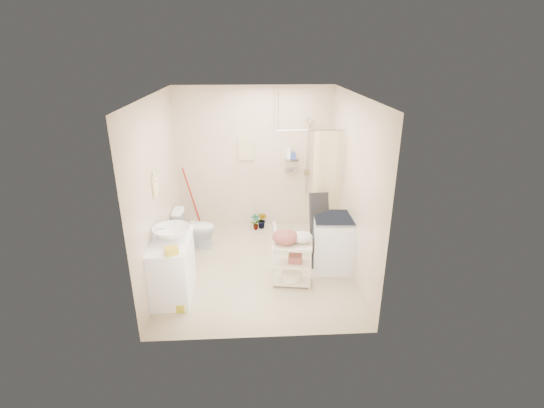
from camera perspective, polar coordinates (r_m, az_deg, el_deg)
The scene contains 23 objects.
floor at distance 6.22m, azimuth -2.09°, elevation -9.11°, with size 3.20×3.20×0.00m, color #BEB08E.
ceiling at distance 5.37m, azimuth -2.48°, elevation 15.46°, with size 2.80×3.20×0.04m, color silver.
wall_back at distance 7.19m, azimuth -2.53°, elevation 6.50°, with size 2.80×0.04×2.60m, color beige.
wall_front at distance 4.19m, azimuth -1.83°, elevation -5.01°, with size 2.80×0.04×2.60m, color beige.
wall_left at distance 5.81m, azimuth -16.21°, elevation 1.92°, with size 0.04×3.20×2.60m, color beige.
wall_right at distance 5.85m, azimuth 11.58°, elevation 2.48°, with size 0.04×3.20×2.60m, color beige.
vanity at distance 5.56m, azimuth -14.18°, elevation -8.92°, with size 0.52×0.93×0.82m, color white.
sink at distance 5.37m, azimuth -14.30°, elevation -4.12°, with size 0.49×0.49×0.17m, color white.
counter_basket at distance 5.01m, azimuth -14.34°, elevation -6.56°, with size 0.16×0.12×0.09m, color gold.
floor_basket at distance 5.42m, azimuth -13.35°, elevation -13.94°, with size 0.29×0.22×0.16m, color yellow.
toilet at distance 6.78m, azimuth -11.12°, elevation -3.48°, with size 0.39×0.68×0.69m, color silver.
mop at distance 7.43m, azimuth -11.77°, elevation 0.89°, with size 0.11×0.11×1.20m, color #A90F04, non-canonical shape.
potted_plant_a at distance 7.36m, azimuth -2.41°, elevation -2.59°, with size 0.16×0.11×0.31m, color brown.
potted_plant_b at distance 7.40m, azimuth -1.43°, elevation -2.37°, with size 0.18×0.15×0.33m, color brown.
hanging_towel at distance 7.12m, azimuth -3.77°, elevation 7.98°, with size 0.28×0.03×0.42m, color beige.
towel_ring at distance 5.57m, azimuth -16.61°, elevation 2.87°, with size 0.04×0.22×0.34m, color #F7DD94, non-canonical shape.
tp_holder at distance 6.06m, azimuth -15.18°, elevation -3.07°, with size 0.08×0.12×0.14m, color white, non-canonical shape.
shower at distance 6.80m, azimuth 4.77°, elevation 3.34°, with size 1.10×1.10×2.10m, color silver, non-canonical shape.
shampoo_bottle_a at distance 7.13m, azimuth 2.47°, elevation 7.49°, with size 0.09×0.09×0.23m, color white.
shampoo_bottle_b at distance 7.13m, azimuth 3.14°, elevation 7.16°, with size 0.07×0.07×0.15m, color #354496.
washing_machine at distance 6.08m, azimuth 8.73°, elevation -5.56°, with size 0.58×0.60×0.85m, color silver.
laundry_rack at distance 5.65m, azimuth 2.89°, elevation -8.03°, with size 0.56×0.33×0.77m, color beige, non-canonical shape.
ironing_board at distance 6.04m, azimuth 6.91°, elevation -3.78°, with size 0.34×0.10×1.20m, color black, non-canonical shape.
Camera 1 is at (-0.08, -5.34, 3.18)m, focal length 26.00 mm.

